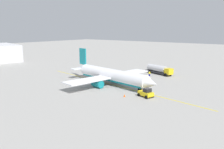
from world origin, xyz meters
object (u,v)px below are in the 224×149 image
(refueling_worker, at_px, (149,74))
(safety_cone_nose, at_px, (124,96))
(fuel_tanker, at_px, (159,69))
(airplane, at_px, (111,76))
(pushback_tug, at_px, (146,93))

(refueling_worker, xyz_separation_m, safety_cone_nose, (7.31, -25.25, -0.53))
(fuel_tanker, xyz_separation_m, refueling_worker, (-0.79, -5.42, -0.91))
(airplane, relative_size, pushback_tug, 8.13)
(fuel_tanker, relative_size, safety_cone_nose, 19.58)
(fuel_tanker, bearing_deg, pushback_tug, -68.99)
(safety_cone_nose, bearing_deg, refueling_worker, 106.15)
(airplane, bearing_deg, fuel_tanker, 80.45)
(refueling_worker, relative_size, safety_cone_nose, 2.89)
(fuel_tanker, bearing_deg, airplane, -99.55)
(pushback_tug, distance_m, refueling_worker, 25.04)
(airplane, xyz_separation_m, fuel_tanker, (3.82, 22.72, -0.88))
(fuel_tanker, xyz_separation_m, pushback_tug, (10.64, -27.69, -0.73))
(airplane, bearing_deg, pushback_tug, -19.00)
(safety_cone_nose, bearing_deg, pushback_tug, 35.87)
(pushback_tug, relative_size, refueling_worker, 2.36)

